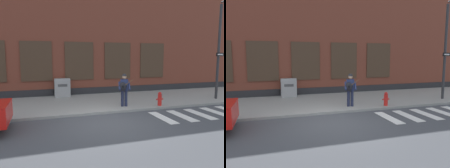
# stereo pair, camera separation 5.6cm
# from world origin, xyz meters

# --- Properties ---
(ground_plane) EXTENTS (160.00, 160.00, 0.00)m
(ground_plane) POSITION_xyz_m (0.00, 0.00, 0.00)
(ground_plane) COLOR #424449
(sidewalk) EXTENTS (28.00, 4.89, 0.12)m
(sidewalk) POSITION_xyz_m (0.00, 3.72, 0.06)
(sidewalk) COLOR gray
(sidewalk) RESTS_ON ground
(building_backdrop) EXTENTS (28.00, 4.06, 7.57)m
(building_backdrop) POSITION_xyz_m (-0.00, 8.16, 3.78)
(building_backdrop) COLOR brown
(building_backdrop) RESTS_ON ground
(crosswalk) EXTENTS (5.20, 1.90, 0.01)m
(crosswalk) POSITION_xyz_m (4.89, -0.03, 0.01)
(crosswalk) COLOR silver
(crosswalk) RESTS_ON ground
(busker) EXTENTS (0.72, 0.66, 1.63)m
(busker) POSITION_xyz_m (1.51, 2.00, 1.04)
(busker) COLOR #1E233D
(busker) RESTS_ON sidewalk
(utility_box) EXTENTS (0.94, 0.53, 1.12)m
(utility_box) POSITION_xyz_m (-1.17, 5.71, 0.68)
(utility_box) COLOR #9E9E9E
(utility_box) RESTS_ON sidewalk
(fire_hydrant) EXTENTS (0.38, 0.20, 0.70)m
(fire_hydrant) POSITION_xyz_m (3.31, 1.62, 0.46)
(fire_hydrant) COLOR red
(fire_hydrant) RESTS_ON sidewalk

